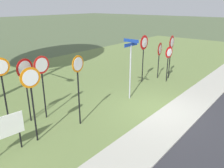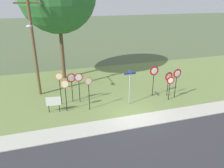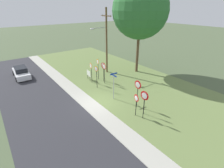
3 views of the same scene
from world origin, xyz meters
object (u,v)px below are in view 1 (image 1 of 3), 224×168
at_px(yield_sign_far_right, 171,47).
at_px(notice_board, 5,129).
at_px(stop_sign_far_center, 26,77).
at_px(yield_sign_near_left, 144,47).
at_px(stop_sign_far_left, 32,90).
at_px(stop_sign_near_right, 42,74).
at_px(yield_sign_near_right, 169,56).
at_px(street_name_post, 130,64).
at_px(stop_sign_near_left, 3,81).
at_px(yield_sign_far_left, 160,52).
at_px(stop_sign_far_right, 78,77).

distance_m(yield_sign_far_right, notice_board, 10.12).
bearing_deg(stop_sign_far_center, notice_board, -151.31).
bearing_deg(yield_sign_near_left, stop_sign_far_left, -176.17).
relative_size(stop_sign_near_right, yield_sign_far_right, 0.97).
height_order(yield_sign_near_right, street_name_post, street_name_post).
distance_m(stop_sign_near_right, stop_sign_far_left, 1.65).
distance_m(stop_sign_far_center, yield_sign_far_right, 8.66).
distance_m(stop_sign_near_left, yield_sign_near_left, 7.79).
bearing_deg(yield_sign_near_left, yield_sign_far_right, -28.38).
bearing_deg(yield_sign_far_left, stop_sign_near_right, 163.33).
relative_size(yield_sign_near_right, yield_sign_far_right, 0.79).
relative_size(stop_sign_near_left, stop_sign_far_center, 1.09).
xyz_separation_m(stop_sign_far_left, yield_sign_far_right, (9.11, -0.32, 0.12)).
bearing_deg(yield_sign_near_left, stop_sign_near_left, 174.81).
height_order(stop_sign_near_left, street_name_post, street_name_post).
bearing_deg(yield_sign_near_left, street_name_post, -162.00).
xyz_separation_m(yield_sign_near_right, notice_board, (-9.35, 0.65, -0.69)).
distance_m(stop_sign_far_center, yield_sign_far_left, 8.15).
bearing_deg(stop_sign_near_right, yield_sign_far_left, -9.29).
bearing_deg(stop_sign_near_left, stop_sign_far_left, -67.91).
height_order(stop_sign_near_left, stop_sign_far_center, stop_sign_near_left).
height_order(stop_sign_far_center, street_name_post, street_name_post).
bearing_deg(stop_sign_far_center, stop_sign_far_right, -67.68).
relative_size(stop_sign_near_left, stop_sign_near_right, 1.07).
height_order(stop_sign_near_right, stop_sign_far_center, stop_sign_near_right).
xyz_separation_m(stop_sign_near_right, yield_sign_near_right, (7.25, -1.68, -0.31)).
bearing_deg(stop_sign_far_center, yield_sign_far_left, -18.86).
xyz_separation_m(stop_sign_far_center, yield_sign_near_left, (6.83, -0.83, 0.23)).
height_order(stop_sign_far_center, yield_sign_near_left, yield_sign_near_left).
bearing_deg(stop_sign_near_left, stop_sign_near_right, 5.66).
relative_size(stop_sign_far_left, stop_sign_far_right, 0.96).
relative_size(yield_sign_far_right, street_name_post, 0.91).
relative_size(stop_sign_far_right, yield_sign_near_right, 1.29).
xyz_separation_m(stop_sign_near_right, stop_sign_far_right, (0.52, -1.43, 0.05)).
bearing_deg(yield_sign_far_left, street_name_post, 177.86).
bearing_deg(stop_sign_near_right, yield_sign_near_left, -7.45).
bearing_deg(yield_sign_near_left, notice_board, -177.50).
distance_m(stop_sign_far_left, yield_sign_near_left, 7.48).
relative_size(stop_sign_near_right, stop_sign_far_center, 1.02).
height_order(yield_sign_near_left, notice_board, yield_sign_near_left).
bearing_deg(yield_sign_near_right, yield_sign_far_right, 26.64).
distance_m(stop_sign_near_right, notice_board, 2.55).
xyz_separation_m(stop_sign_near_right, notice_board, (-2.10, -1.03, -1.01)).
relative_size(stop_sign_far_center, yield_sign_near_left, 0.92).
bearing_deg(yield_sign_near_left, stop_sign_far_right, -172.19).
bearing_deg(stop_sign_far_right, stop_sign_far_center, 114.40).
xyz_separation_m(yield_sign_far_right, street_name_post, (-4.18, 0.04, -0.25)).
height_order(stop_sign_far_left, yield_sign_far_right, yield_sign_far_right).
bearing_deg(stop_sign_far_right, stop_sign_near_right, 101.63).
xyz_separation_m(yield_sign_near_left, yield_sign_far_right, (1.66, -0.88, -0.09)).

